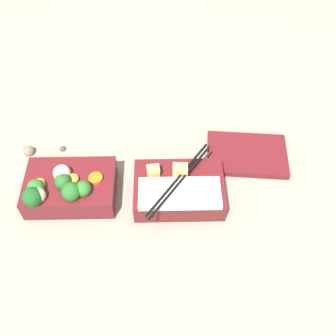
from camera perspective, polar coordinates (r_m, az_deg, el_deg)
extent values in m
plane|color=gray|center=(0.83, -6.84, -4.28)|extent=(3.00, 3.00, 0.00)
cube|color=maroon|center=(0.84, -13.90, -2.76)|extent=(0.18, 0.12, 0.05)
sphere|color=#236023|center=(0.81, -14.95, -1.68)|extent=(0.03, 0.03, 0.03)
sphere|color=#2D7028|center=(0.81, -18.64, -2.71)|extent=(0.03, 0.03, 0.03)
sphere|color=#236023|center=(0.78, -13.86, -3.34)|extent=(0.04, 0.04, 0.04)
sphere|color=#19511E|center=(0.80, -19.05, -4.00)|extent=(0.04, 0.04, 0.04)
sphere|color=#2D7028|center=(0.79, -12.22, -2.96)|extent=(0.03, 0.03, 0.03)
cylinder|color=orange|center=(0.81, -13.71, -1.63)|extent=(0.03, 0.03, 0.01)
cylinder|color=orange|center=(0.80, -10.46, -1.48)|extent=(0.04, 0.04, 0.01)
cylinder|color=orange|center=(0.82, -18.24, -2.21)|extent=(0.03, 0.03, 0.01)
sphere|color=beige|center=(0.82, -15.14, -0.72)|extent=(0.04, 0.04, 0.04)
sphere|color=beige|center=(0.80, -18.43, -3.80)|extent=(0.03, 0.03, 0.03)
cube|color=maroon|center=(0.81, 1.59, -3.42)|extent=(0.18, 0.12, 0.05)
cube|color=silver|center=(0.77, 1.72, -3.69)|extent=(0.16, 0.07, 0.01)
cube|color=#EAB266|center=(0.79, -2.15, -0.45)|extent=(0.03, 0.02, 0.03)
cube|color=#EAB266|center=(0.79, 1.77, -0.43)|extent=(0.03, 0.02, 0.03)
cylinder|color=black|center=(0.77, 1.87, -1.88)|extent=(0.13, 0.18, 0.01)
cylinder|color=black|center=(0.77, 1.44, -1.64)|extent=(0.13, 0.18, 0.01)
cube|color=maroon|center=(0.91, 11.35, 1.94)|extent=(0.19, 0.14, 0.02)
sphere|color=#474442|center=(0.94, -15.04, 2.80)|extent=(0.01, 0.01, 0.01)
sphere|color=#7A6B5B|center=(0.95, -19.54, 2.32)|extent=(0.03, 0.03, 0.03)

